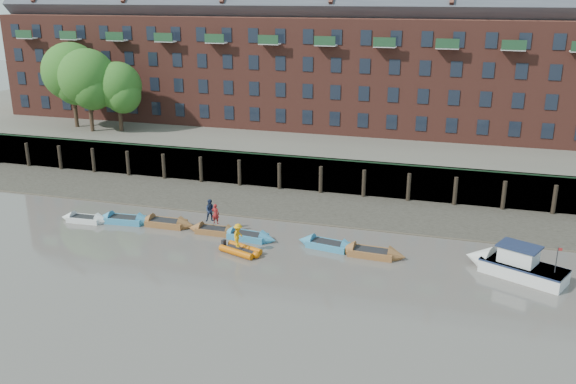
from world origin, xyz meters
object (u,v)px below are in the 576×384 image
at_px(rowboat_3, 215,231).
at_px(person_rib_crew, 238,235).
at_px(rowboat_4, 248,236).
at_px(rib_tender, 242,250).
at_px(rowboat_2, 166,223).
at_px(person_rower_b, 211,211).
at_px(rowboat_0, 85,219).
at_px(person_rower_a, 215,214).
at_px(rowboat_1, 125,220).
at_px(motor_launch, 507,263).
at_px(rowboat_6, 371,253).
at_px(rowboat_5, 328,245).

bearing_deg(rowboat_3, person_rib_crew, -43.67).
height_order(rowboat_4, rib_tender, rowboat_4).
xyz_separation_m(rowboat_2, person_rower_b, (3.95, -0.09, 1.50)).
height_order(rib_tender, person_rower_b, person_rower_b).
distance_m(rowboat_0, person_rower_a, 11.34).
distance_m(rowboat_1, motor_launch, 29.23).
distance_m(rowboat_4, rib_tender, 2.67).
relative_size(rowboat_1, person_rower_a, 3.09).
distance_m(person_rower_a, person_rower_b, 0.62).
bearing_deg(rowboat_0, person_rower_a, 0.14).
bearing_deg(rowboat_6, person_rower_b, 177.80).
bearing_deg(rowboat_4, rowboat_3, 178.41).
bearing_deg(rowboat_2, person_rib_crew, -24.75).
bearing_deg(rib_tender, rowboat_4, 120.65).
bearing_deg(rowboat_1, rowboat_0, -171.70).
relative_size(rowboat_1, rowboat_2, 1.01).
bearing_deg(rib_tender, rowboat_2, 176.13).
xyz_separation_m(rowboat_6, rib_tender, (-8.94, -2.17, -0.01)).
bearing_deg(rowboat_6, rib_tender, -163.73).
bearing_deg(person_rib_crew, rowboat_2, 68.66).
relative_size(person_rower_a, person_rower_b, 0.89).
height_order(rowboat_2, person_rower_a, person_rower_a).
distance_m(rowboat_3, person_rib_crew, 4.51).
bearing_deg(person_rower_b, rowboat_4, -38.66).
bearing_deg(rowboat_0, rowboat_3, 0.49).
distance_m(person_rower_b, person_rib_crew, 4.81).
bearing_deg(rowboat_5, rowboat_4, -169.84).
xyz_separation_m(rowboat_0, person_rower_a, (11.24, 0.59, 1.43)).
xyz_separation_m(rowboat_2, rowboat_5, (13.37, -0.63, -0.01)).
height_order(rowboat_0, rowboat_1, rowboat_1).
height_order(rowboat_1, person_rower_a, person_rower_a).
bearing_deg(rowboat_3, rowboat_4, -7.10).
distance_m(rowboat_2, motor_launch, 25.71).
height_order(rowboat_2, person_rower_b, person_rower_b).
bearing_deg(rowboat_5, rib_tender, -145.12).
relative_size(rowboat_0, rowboat_4, 0.93).
xyz_separation_m(motor_launch, person_rib_crew, (-18.22, -2.08, 0.68)).
bearing_deg(rowboat_3, person_rower_a, -19.30).
distance_m(rowboat_3, rowboat_6, 12.35).
relative_size(rowboat_0, rowboat_1, 0.89).
relative_size(rowboat_3, person_rib_crew, 2.52).
bearing_deg(rowboat_1, motor_launch, -6.40).
relative_size(rib_tender, person_rower_b, 1.80).
bearing_deg(rowboat_5, rowboat_3, -172.43).
bearing_deg(rib_tender, rowboat_3, 158.04).
height_order(rowboat_0, rib_tender, rowboat_0).
bearing_deg(person_rib_crew, rowboat_6, -73.57).
relative_size(rib_tender, person_rower_a, 2.03).
height_order(rowboat_4, person_rower_a, person_rower_a).
distance_m(rowboat_2, person_rib_crew, 8.25).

